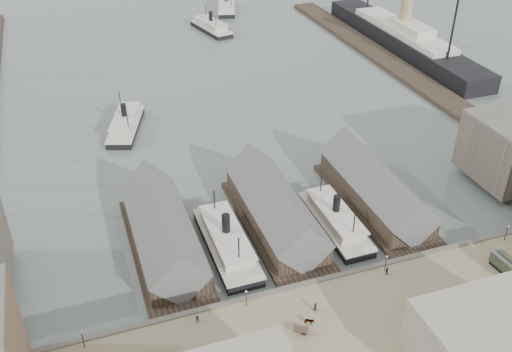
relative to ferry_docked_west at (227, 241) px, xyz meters
name	(u,v)px	position (x,y,z in m)	size (l,w,h in m)	color
ground	(303,272)	(13.00, -12.50, -2.34)	(900.00, 900.00, 0.00)	#53605D
quay	(348,339)	(13.00, -32.50, -1.34)	(180.00, 30.00, 2.00)	#86785A
seawall	(314,285)	(13.00, -17.70, -1.19)	(180.00, 1.20, 2.30)	#59544C
east_wharf	(400,69)	(91.00, 77.50, -1.54)	(10.00, 180.00, 1.60)	#2D231C
ferry_shed_west	(163,233)	(-13.00, 4.38, 2.30)	(14.00, 42.00, 12.60)	#2D231C
ferry_shed_center	(275,210)	(13.00, 4.38, 2.30)	(14.00, 42.00, 12.60)	#2D231C
ferry_shed_east	(375,189)	(39.00, 4.38, 2.30)	(14.00, 42.00, 12.60)	#2D231C
street_bldg_center	(490,336)	(33.00, -44.50, 4.66)	(24.00, 16.00, 10.00)	gray
lamp_post_far_w	(82,336)	(-32.00, -19.50, 2.38)	(0.44, 0.44, 3.92)	black
lamp_post_near_w	(246,295)	(-2.00, -19.50, 2.38)	(0.44, 0.44, 3.92)	black
lamp_post_near_e	(386,260)	(28.00, -19.50, 2.38)	(0.44, 0.44, 3.92)	black
lamp_post_far_e	(507,230)	(58.00, -19.50, 2.38)	(0.44, 0.44, 3.92)	black
ferry_docked_west	(227,241)	(0.00, 0.00, 0.00)	(8.38, 27.92, 9.97)	black
ferry_docked_east	(335,220)	(26.00, -0.58, -0.17)	(7.78, 25.93, 9.26)	black
ferry_open_near	(126,123)	(-12.36, 64.45, -0.21)	(15.24, 26.46, 9.06)	black
ferry_open_mid	(211,27)	(37.19, 145.64, -0.15)	(13.44, 27.16, 9.31)	black
ferry_open_far	(226,6)	(52.65, 173.60, -0.11)	(15.18, 27.77, 9.50)	black
ocean_steamer	(403,38)	(105.00, 99.08, 2.06)	(13.99, 102.21, 20.44)	black
tram	(510,269)	(51.05, -29.09, 1.42)	(3.34, 9.83, 3.43)	black
horse_cart_center	(306,324)	(6.60, -28.26, 0.46)	(4.73, 3.49, 1.55)	black
horse_cart_right	(465,314)	(35.38, -35.68, 0.50)	(4.71, 1.89, 1.67)	black
pedestrian_2	(197,319)	(-11.83, -20.50, 0.47)	(1.05, 0.60, 1.62)	black
pedestrian_4	(315,307)	(9.87, -24.87, 0.54)	(0.85, 0.55, 1.75)	black
pedestrian_5	(406,311)	(25.50, -31.41, 0.47)	(0.59, 0.43, 1.62)	black
pedestrian_6	(387,271)	(27.75, -20.50, 0.51)	(0.82, 0.64, 1.69)	black
pedestrian_7	(491,326)	(37.91, -39.80, 0.47)	(1.05, 0.60, 1.62)	black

